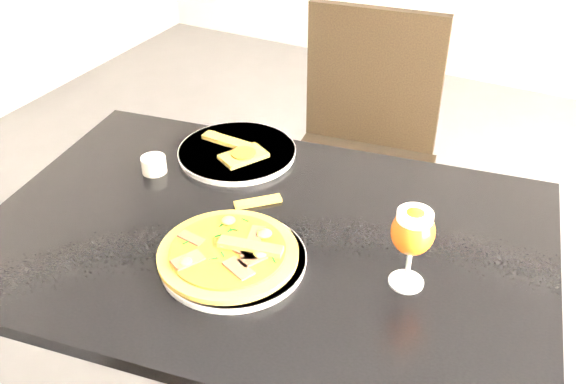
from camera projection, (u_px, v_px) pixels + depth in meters
The scene contains 9 objects.
dining_table at pixel (264, 265), 1.41m from camera, with size 1.31×0.97×0.75m.
chair_far at pixel (359, 157), 2.03m from camera, with size 0.50×0.50×0.98m.
plate_main at pixel (233, 260), 1.28m from camera, with size 0.29×0.29×0.02m, color white.
pizza at pixel (229, 252), 1.27m from camera, with size 0.28×0.28×0.03m.
plate_second at pixel (237, 152), 1.62m from camera, with size 0.29×0.29×0.02m, color white.
crust_scraps at pixel (238, 150), 1.60m from camera, with size 0.20×0.13×0.02m.
loose_crust at pixel (258, 202), 1.45m from camera, with size 0.11×0.02×0.01m, color brown.
sauce_cup at pixel (154, 164), 1.55m from camera, with size 0.06×0.06×0.04m.
beer_glass at pixel (413, 232), 1.16m from camera, with size 0.08×0.08×0.17m.
Camera 1 is at (0.23, -0.61, 1.59)m, focal length 40.00 mm.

